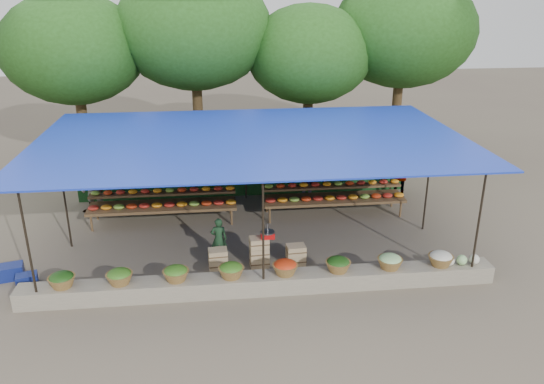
{
  "coord_description": "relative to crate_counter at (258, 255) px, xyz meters",
  "views": [
    {
      "loc": [
        -0.95,
        -13.01,
        6.38
      ],
      "look_at": [
        0.54,
        0.2,
        1.23
      ],
      "focal_mm": 35.0,
      "sensor_mm": 36.0,
      "label": 1
    }
  ],
  "objects": [
    {
      "name": "blue_crate_front",
      "position": [
        -5.33,
        -0.28,
        -0.17
      ],
      "size": [
        0.53,
        0.44,
        0.27
      ],
      "primitive_type": "cube",
      "rotation": [
        0.0,
        0.0,
        0.26
      ],
      "color": "navy",
      "rests_on": "ground"
    },
    {
      "name": "netting_backdrop",
      "position": [
        0.01,
        4.76,
        0.94
      ],
      "size": [
        10.6,
        0.06,
        2.5
      ],
      "primitive_type": "cube",
      "color": "#164019",
      "rests_on": "ground"
    },
    {
      "name": "customer_left",
      "position": [
        -4.56,
        3.73,
        0.61
      ],
      "size": [
        1.11,
        1.01,
        1.85
      ],
      "primitive_type": "imported",
      "rotation": [
        0.0,
        0.0,
        -0.42
      ],
      "color": "slate",
      "rests_on": "ground"
    },
    {
      "name": "weighing_scale",
      "position": [
        0.23,
        -0.0,
        0.55
      ],
      "size": [
        0.34,
        0.34,
        0.36
      ],
      "color": "red",
      "rests_on": "crate_counter"
    },
    {
      "name": "blue_crate_back",
      "position": [
        -5.81,
        0.08,
        -0.14
      ],
      "size": [
        0.64,
        0.53,
        0.34
      ],
      "primitive_type": "cube",
      "rotation": [
        0.0,
        0.0,
        0.25
      ],
      "color": "navy",
      "rests_on": "ground"
    },
    {
      "name": "customer_right",
      "position": [
        4.88,
        3.95,
        0.47
      ],
      "size": [
        0.97,
        0.53,
        1.57
      ],
      "primitive_type": "imported",
      "rotation": [
        0.0,
        0.0,
        -0.16
      ],
      "color": "slate",
      "rests_on": "ground"
    },
    {
      "name": "fruit_table_left",
      "position": [
        -2.49,
        2.97,
        0.3
      ],
      "size": [
        4.21,
        0.95,
        0.93
      ],
      "color": "#4D341E",
      "rests_on": "ground"
    },
    {
      "name": "stone_curb",
      "position": [
        0.01,
        -1.14,
        -0.11
      ],
      "size": [
        10.6,
        0.55,
        0.4
      ],
      "primitive_type": "cube",
      "color": "#706859",
      "rests_on": "ground"
    },
    {
      "name": "crate_counter",
      "position": [
        0.0,
        0.0,
        0.0
      ],
      "size": [
        2.37,
        0.37,
        0.77
      ],
      "color": "tan",
      "rests_on": "ground"
    },
    {
      "name": "vendor_seated",
      "position": [
        -0.93,
        0.49,
        0.24
      ],
      "size": [
        0.42,
        0.29,
        1.11
      ],
      "primitive_type": "imported",
      "rotation": [
        0.0,
        0.0,
        3.09
      ],
      "color": "#19371E",
      "rests_on": "ground"
    },
    {
      "name": "ground",
      "position": [
        0.01,
        1.61,
        -0.31
      ],
      "size": [
        60.0,
        60.0,
        0.0
      ],
      "primitive_type": "plane",
      "color": "brown",
      "rests_on": "ground"
    },
    {
      "name": "stall_canopy",
      "position": [
        0.01,
        1.67,
        2.37
      ],
      "size": [
        10.8,
        6.6,
        2.82
      ],
      "color": "black",
      "rests_on": "ground"
    },
    {
      "name": "fruit_table_right",
      "position": [
        2.51,
        2.97,
        0.3
      ],
      "size": [
        4.21,
        0.95,
        0.93
      ],
      "color": "#4D341E",
      "rests_on": "ground"
    },
    {
      "name": "produce_baskets",
      "position": [
        -0.09,
        -1.14,
        0.25
      ],
      "size": [
        8.98,
        0.58,
        0.34
      ],
      "color": "brown",
      "rests_on": "stone_curb"
    },
    {
      "name": "tree_row",
      "position": [
        0.51,
        7.7,
        4.39
      ],
      "size": [
        16.51,
        5.5,
        7.12
      ],
      "color": "#312411",
      "rests_on": "ground"
    },
    {
      "name": "customer_mid",
      "position": [
        1.9,
        3.85,
        0.62
      ],
      "size": [
        1.32,
        0.94,
        1.85
      ],
      "primitive_type": "imported",
      "rotation": [
        0.0,
        0.0,
        0.23
      ],
      "color": "slate",
      "rests_on": "ground"
    }
  ]
}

